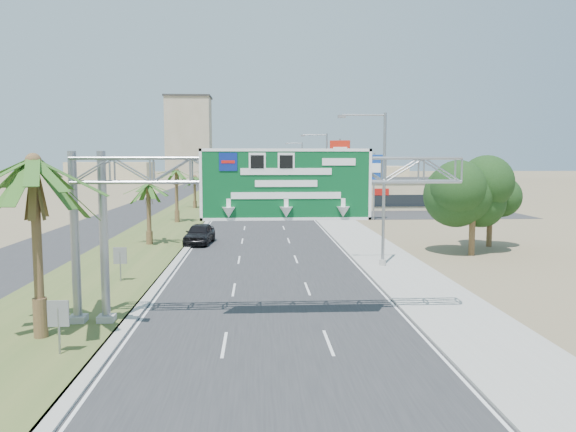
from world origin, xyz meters
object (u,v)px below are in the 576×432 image
(car_left_lane, at_px, (200,234))
(pole_sign_red_far, at_px, (323,163))
(car_mid_lane, at_px, (254,211))
(pole_sign_blue, at_px, (374,171))
(sign_gantry, at_px, (249,183))
(signal_mast, at_px, (295,173))
(car_right_lane, at_px, (294,209))
(palm_near, at_px, (33,163))
(store_building, at_px, (414,194))
(car_far, at_px, (234,193))
(pole_sign_red_near, at_px, (340,155))

(car_left_lane, xyz_separation_m, pole_sign_red_far, (14.65, 36.95, 5.51))
(pole_sign_red_far, bearing_deg, car_mid_lane, -124.31)
(car_mid_lane, relative_size, pole_sign_blue, 0.52)
(sign_gantry, distance_m, pole_sign_blue, 42.20)
(sign_gantry, height_order, signal_mast, signal_mast)
(signal_mast, relative_size, car_right_lane, 1.97)
(sign_gantry, bearing_deg, pole_sign_blue, 70.97)
(palm_near, xyz_separation_m, store_building, (31.20, 58.00, -4.93))
(car_far, relative_size, pole_sign_red_far, 0.58)
(car_right_lane, bearing_deg, car_mid_lane, -152.32)
(pole_sign_red_near, height_order, pole_sign_blue, pole_sign_red_near)
(car_left_lane, height_order, pole_sign_red_near, pole_sign_red_near)
(car_left_lane, bearing_deg, sign_gantry, -72.87)
(palm_near, distance_m, car_right_lane, 50.51)
(store_building, xyz_separation_m, pole_sign_red_near, (-12.84, -13.33, 5.44))
(store_building, distance_m, car_mid_lane, 25.88)
(store_building, bearing_deg, car_right_lane, -151.90)
(palm_near, relative_size, car_left_lane, 1.66)
(car_left_lane, bearing_deg, car_mid_lane, 84.77)
(palm_near, height_order, car_mid_lane, palm_near)
(sign_gantry, height_order, pole_sign_blue, pole_sign_blue)
(sign_gantry, distance_m, car_left_lane, 23.67)
(car_mid_lane, xyz_separation_m, car_right_lane, (5.09, 1.90, 0.07))
(store_building, height_order, pole_sign_blue, pole_sign_blue)
(car_right_lane, bearing_deg, signal_mast, 92.81)
(pole_sign_blue, bearing_deg, car_right_lane, 143.17)
(store_building, relative_size, pole_sign_red_far, 2.23)
(sign_gantry, bearing_deg, car_right_lane, 83.82)
(pole_sign_blue, distance_m, pole_sign_red_far, 20.04)
(sign_gantry, relative_size, pole_sign_red_near, 1.78)
(car_mid_lane, bearing_deg, car_far, 93.39)
(sign_gantry, distance_m, palm_near, 8.41)
(pole_sign_red_near, xyz_separation_m, pole_sign_red_far, (-0.01, 16.87, -1.07))
(signal_mast, bearing_deg, sign_gantry, -95.74)
(signal_mast, relative_size, car_far, 2.18)
(pole_sign_red_near, relative_size, pole_sign_red_far, 1.17)
(sign_gantry, height_order, pole_sign_red_far, pole_sign_red_far)
(car_far, height_order, pole_sign_red_near, pole_sign_red_near)
(pole_sign_red_far, bearing_deg, car_right_lane, -111.50)
(store_building, height_order, pole_sign_red_far, pole_sign_red_far)
(palm_near, bearing_deg, signal_mast, 77.34)
(car_left_lane, relative_size, pole_sign_red_far, 0.62)
(pole_sign_red_near, bearing_deg, pole_sign_blue, -38.79)
(car_left_lane, bearing_deg, store_building, 56.60)
(sign_gantry, xyz_separation_m, car_right_lane, (5.02, 46.44, -5.33))
(car_left_lane, relative_size, pole_sign_blue, 0.65)
(sign_gantry, bearing_deg, pole_sign_red_far, 80.28)
(car_left_lane, distance_m, car_right_lane, 25.59)
(car_right_lane, distance_m, pole_sign_blue, 12.00)
(sign_gantry, relative_size, palm_near, 2.01)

